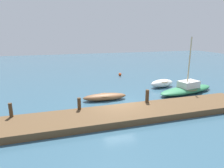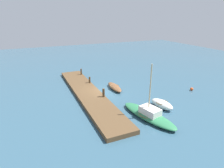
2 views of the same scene
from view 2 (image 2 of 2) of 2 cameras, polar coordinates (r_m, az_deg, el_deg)
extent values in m
plane|color=#33566B|center=(24.62, -2.73, -2.63)|extent=(84.00, 84.00, 0.00)
cube|color=brown|center=(23.94, -7.21, -2.87)|extent=(19.50, 3.01, 0.45)
ellipsoid|color=brown|center=(25.69, 0.77, -0.90)|extent=(3.86, 1.26, 0.60)
torus|color=olive|center=(25.63, 0.77, -0.56)|extent=(1.23, 1.23, 0.07)
ellipsoid|color=white|center=(21.30, 14.68, -5.83)|extent=(2.96, 1.67, 0.83)
torus|color=olive|center=(21.20, 14.73, -5.27)|extent=(1.48, 1.48, 0.07)
ellipsoid|color=#2D7A4C|center=(19.09, 10.75, -9.10)|extent=(6.83, 3.19, 0.59)
torus|color=olive|center=(19.01, 10.78, -8.67)|extent=(2.28, 2.28, 0.07)
cube|color=silver|center=(18.72, 11.31, -7.93)|extent=(2.15, 1.62, 0.69)
cylinder|color=#C6B284|center=(17.97, 11.31, -1.74)|extent=(0.12, 0.12, 4.92)
cylinder|color=#47331E|center=(30.89, -9.19, 3.67)|extent=(0.23, 0.23, 0.93)
cylinder|color=#47331E|center=(26.87, -6.70, 1.22)|extent=(0.25, 0.25, 0.85)
cylinder|color=#47331E|center=(22.16, -2.54, -2.63)|extent=(0.28, 0.28, 0.99)
sphere|color=#E54C19|center=(27.40, 22.71, -1.37)|extent=(0.41, 0.41, 0.41)
camera|label=1|loc=(26.89, -36.67, 8.09)|focal=31.74mm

